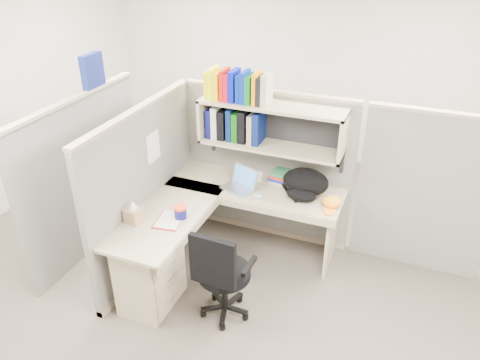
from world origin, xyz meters
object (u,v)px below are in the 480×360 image
at_px(snack_canister, 180,212).
at_px(desk, 180,250).
at_px(laptop, 238,180).
at_px(backpack, 304,185).
at_px(task_chair, 223,287).

bearing_deg(snack_canister, desk, -77.73).
relative_size(laptop, snack_canister, 2.65).
height_order(desk, backpack, backpack).
height_order(snack_canister, task_chair, task_chair).
distance_m(snack_canister, task_chair, 0.75).
distance_m(desk, laptop, 0.88).
height_order(desk, snack_canister, snack_canister).
xyz_separation_m(desk, snack_canister, (-0.02, 0.09, 0.35)).
bearing_deg(laptop, backpack, 31.42).
bearing_deg(snack_canister, backpack, 39.74).
height_order(laptop, backpack, backpack).
distance_m(laptop, task_chair, 1.09).
xyz_separation_m(backpack, snack_canister, (-0.92, -0.76, -0.07)).
relative_size(laptop, backpack, 0.69).
xyz_separation_m(desk, laptop, (0.26, 0.74, 0.40)).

